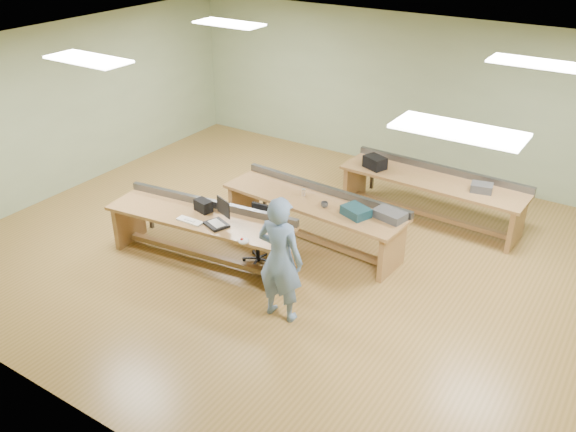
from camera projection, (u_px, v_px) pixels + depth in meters
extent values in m
plane|color=olive|center=(307.00, 256.00, 9.28)|extent=(10.00, 10.00, 0.00)
plane|color=silver|center=(310.00, 59.00, 7.88)|extent=(10.00, 10.00, 0.00)
cube|color=#93A57D|center=(418.00, 96.00, 11.55)|extent=(10.00, 0.04, 3.00)
cube|color=#93A57D|center=(83.00, 309.00, 5.62)|extent=(10.00, 0.04, 3.00)
cube|color=#93A57D|center=(72.00, 106.00, 10.99)|extent=(0.04, 8.00, 3.00)
cube|color=white|center=(88.00, 59.00, 7.99)|extent=(1.20, 0.50, 0.03)
cube|color=white|center=(229.00, 23.00, 10.21)|extent=(1.20, 0.50, 0.03)
cube|color=white|center=(459.00, 130.00, 5.58)|extent=(1.20, 0.50, 0.03)
cube|color=white|center=(537.00, 63.00, 7.80)|extent=(1.20, 0.50, 0.03)
cube|color=#A76E46|center=(199.00, 218.00, 8.85)|extent=(2.94, 1.10, 0.05)
cube|color=#A76E46|center=(129.00, 221.00, 9.55)|extent=(0.16, 0.67, 0.70)
cube|color=#A76E46|center=(281.00, 261.00, 8.51)|extent=(0.16, 0.67, 0.70)
cube|color=#A76E46|center=(202.00, 254.00, 9.14)|extent=(2.56, 0.40, 0.08)
cube|color=#4F5156|center=(211.00, 203.00, 9.09)|extent=(2.86, 0.42, 0.11)
cube|color=#A76E46|center=(313.00, 202.00, 9.30)|extent=(3.03, 0.99, 0.05)
cube|color=#A76E46|center=(244.00, 200.00, 10.22)|extent=(0.13, 0.70, 0.70)
cube|color=#A76E46|center=(392.00, 251.00, 8.74)|extent=(0.13, 0.70, 0.70)
cube|color=#A76E46|center=(312.00, 237.00, 9.60)|extent=(2.69, 0.28, 0.08)
cube|color=#4F5156|center=(326.00, 189.00, 9.52)|extent=(2.99, 0.28, 0.11)
cube|color=#A76E46|center=(433.00, 181.00, 10.00)|extent=(3.10, 0.92, 0.05)
cube|color=#A76E46|center=(355.00, 181.00, 10.90)|extent=(0.10, 0.72, 0.70)
cube|color=#A76E46|center=(517.00, 225.00, 9.45)|extent=(0.10, 0.72, 0.70)
cube|color=#A76E46|center=(429.00, 214.00, 10.29)|extent=(2.77, 0.19, 0.08)
cube|color=#4F5156|center=(442.00, 169.00, 10.23)|extent=(3.07, 0.18, 0.11)
imported|color=#6A80AD|center=(280.00, 259.00, 7.60)|extent=(0.64, 0.44, 1.72)
cube|color=black|center=(217.00, 225.00, 8.58)|extent=(0.39, 0.36, 0.04)
cube|color=black|center=(223.00, 207.00, 8.54)|extent=(0.31, 0.13, 0.25)
cube|color=silver|center=(190.00, 221.00, 8.69)|extent=(0.41, 0.14, 0.02)
ellipsoid|color=white|center=(244.00, 241.00, 8.14)|extent=(0.19, 0.20, 0.07)
cube|color=black|center=(203.00, 206.00, 8.94)|extent=(0.29, 0.22, 0.18)
cylinder|color=black|center=(258.00, 248.00, 9.08)|extent=(0.06, 0.06, 0.42)
cube|color=black|center=(257.00, 235.00, 8.97)|extent=(0.44, 0.44, 0.06)
cube|color=black|center=(264.00, 216.00, 9.01)|extent=(0.39, 0.08, 0.37)
cylinder|color=black|center=(258.00, 259.00, 9.17)|extent=(0.50, 0.50, 0.06)
cube|color=#12313C|center=(356.00, 211.00, 8.82)|extent=(0.47, 0.41, 0.14)
cube|color=#3B3B3E|center=(390.00, 215.00, 8.75)|extent=(0.50, 0.38, 0.12)
imported|color=#3B3B3E|center=(324.00, 205.00, 9.07)|extent=(0.12, 0.12, 0.09)
cylinder|color=silver|center=(304.00, 192.00, 9.42)|extent=(0.07, 0.07, 0.11)
cube|color=black|center=(375.00, 162.00, 10.35)|extent=(0.43, 0.37, 0.21)
cube|color=#3B3B3E|center=(482.00, 188.00, 9.55)|extent=(0.37, 0.30, 0.13)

